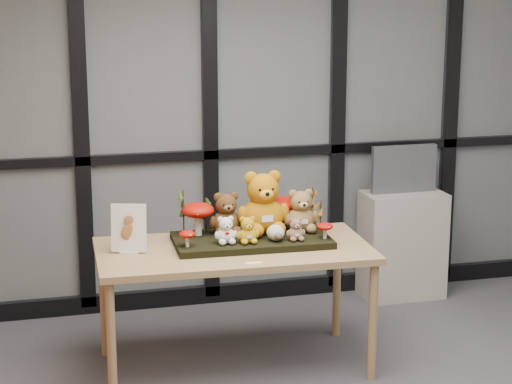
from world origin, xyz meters
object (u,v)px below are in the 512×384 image
object	(u,v)px
bear_pooh_yellow	(263,199)
bear_tan_back	(301,208)
monitor	(404,169)
mushroom_front_left	(187,238)
cabinet	(402,245)
mushroom_back_left	(198,217)
mushroom_front_right	(325,230)
bear_brown_medium	(226,211)
plush_cream_hedgehog	(276,232)
diorama_tray	(252,240)
sign_holder	(129,231)
display_table	(234,259)
bear_small_yellow	(248,228)
bear_beige_small	(296,228)
bear_white_bow	(226,228)
mushroom_back_right	(281,211)

from	to	relation	value
bear_pooh_yellow	bear_tan_back	bearing A→B (deg)	-3.11
bear_pooh_yellow	monitor	size ratio (longest dim) A/B	0.87
mushroom_front_left	cabinet	distance (m)	2.00
bear_tan_back	mushroom_back_left	bearing A→B (deg)	175.68
bear_pooh_yellow	mushroom_front_right	bearing A→B (deg)	-31.76
bear_brown_medium	bear_tan_back	xyz separation A→B (m)	(0.43, -0.05, 0.00)
plush_cream_hedgehog	mushroom_front_right	world-z (taller)	mushroom_front_right
diorama_tray	sign_holder	distance (m)	0.71
plush_cream_hedgehog	mushroom_front_right	xyz separation A→B (m)	(0.28, -0.04, 0.00)
display_table	mushroom_front_left	xyz separation A→B (m)	(-0.27, -0.05, 0.16)
sign_holder	cabinet	size ratio (longest dim) A/B	0.37
bear_brown_medium	bear_small_yellow	world-z (taller)	bear_brown_medium
sign_holder	bear_small_yellow	bearing A→B (deg)	8.75
cabinet	bear_beige_small	bearing A→B (deg)	-138.17
mushroom_back_left	sign_holder	world-z (taller)	sign_holder
bear_beige_small	bear_white_bow	bearing A→B (deg)	176.68
plush_cream_hedgehog	sign_holder	xyz separation A→B (m)	(-0.82, 0.09, 0.04)
cabinet	bear_tan_back	bearing A→B (deg)	-141.53
bear_brown_medium	cabinet	world-z (taller)	bear_brown_medium
mushroom_front_left	sign_holder	xyz separation A→B (m)	(-0.31, 0.09, 0.04)
cabinet	monitor	xyz separation A→B (m)	(0.00, 0.02, 0.54)
plush_cream_hedgehog	mushroom_front_right	bearing A→B (deg)	-4.88
bear_brown_medium	bear_tan_back	world-z (taller)	bear_tan_back
bear_tan_back	bear_beige_small	world-z (taller)	bear_tan_back
mushroom_front_left	plush_cream_hedgehog	bearing A→B (deg)	-0.55
bear_white_bow	monitor	distance (m)	1.76
bear_tan_back	plush_cream_hedgehog	distance (m)	0.26
mushroom_back_right	plush_cream_hedgehog	bearing A→B (deg)	-112.61
bear_brown_medium	bear_tan_back	bearing A→B (deg)	-4.59
bear_beige_small	mushroom_front_left	distance (m)	0.62
mushroom_front_right	cabinet	bearing A→B (deg)	47.15
diorama_tray	display_table	bearing A→B (deg)	-153.43
mushroom_back_left	bear_small_yellow	bearing A→B (deg)	-43.40
mushroom_back_right	monitor	distance (m)	1.31
bear_brown_medium	mushroom_back_right	bearing A→B (deg)	8.51
diorama_tray	bear_small_yellow	xyz separation A→B (m)	(-0.05, -0.11, 0.10)
bear_tan_back	cabinet	world-z (taller)	bear_tan_back
monitor	bear_small_yellow	bearing A→B (deg)	-144.46
bear_white_bow	mushroom_front_right	bearing A→B (deg)	-3.15
display_table	bear_small_yellow	size ratio (longest dim) A/B	9.35
mushroom_front_right	monitor	distance (m)	1.36
bear_white_bow	mushroom_front_right	size ratio (longest dim) A/B	1.68
bear_pooh_yellow	mushroom_back_right	xyz separation A→B (m)	(0.13, 0.07, -0.10)
display_table	bear_tan_back	xyz separation A→B (m)	(0.43, 0.10, 0.24)
bear_pooh_yellow	display_table	bearing A→B (deg)	-146.13
mushroom_back_left	display_table	bearing A→B (deg)	-45.22
mushroom_back_left	mushroom_front_left	xyz separation A→B (m)	(-0.10, -0.22, -0.05)
mushroom_front_left	bear_brown_medium	bearing A→B (deg)	37.00
bear_white_bow	cabinet	distance (m)	1.81
mushroom_back_left	cabinet	xyz separation A→B (m)	(1.60, 0.73, -0.49)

